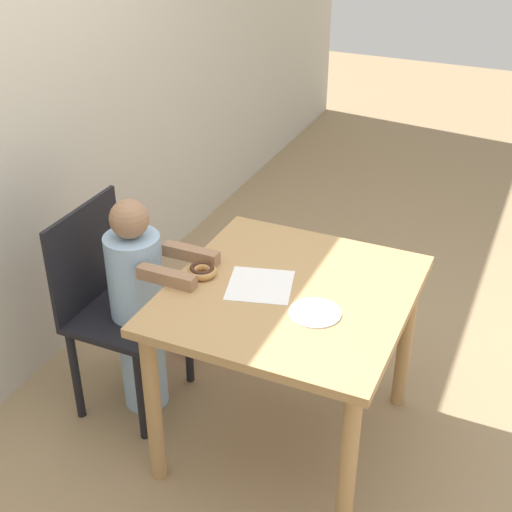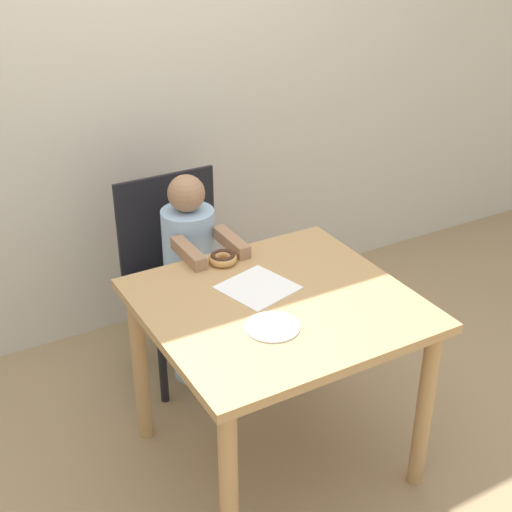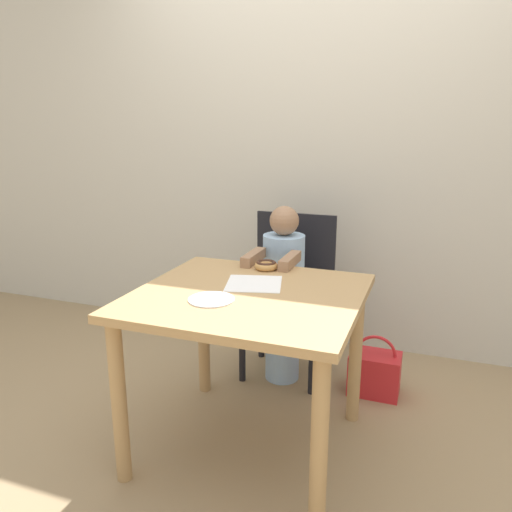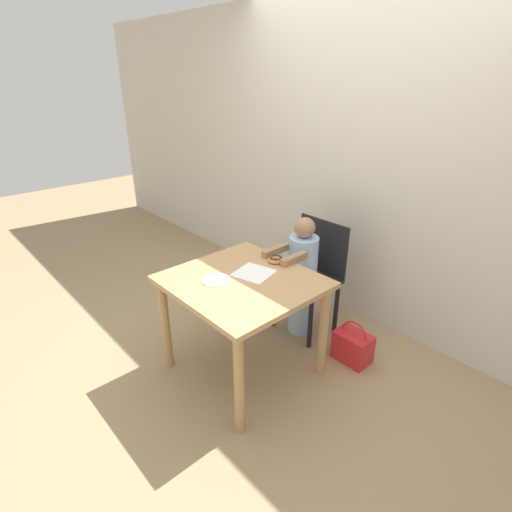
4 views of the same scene
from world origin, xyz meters
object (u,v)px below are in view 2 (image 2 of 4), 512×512
chair (180,272)px  donut (223,258)px  child_figure (191,280)px  handbag (288,320)px

chair → donut: size_ratio=8.17×
chair → child_figure: 0.12m
chair → handbag: bearing=-11.5°
chair → child_figure: size_ratio=0.92×
child_figure → donut: (0.01, -0.30, 0.25)m
handbag → donut: bearing=-148.2°
child_figure → donut: child_figure is taller
chair → donut: 0.49m
donut → child_figure: bearing=91.1°
donut → handbag: size_ratio=0.33×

